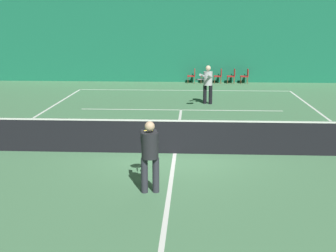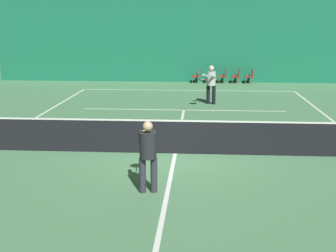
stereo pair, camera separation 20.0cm
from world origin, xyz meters
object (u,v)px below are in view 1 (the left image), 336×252
object	(u,v)px
tennis_net	(175,135)
courtside_chair_1	(206,75)
player_far	(208,82)
courtside_chair_3	(232,75)
player_near	(150,151)
courtside_chair_0	(193,75)
courtside_chair_4	(246,75)
courtside_chair_2	(219,75)

from	to	relation	value
tennis_net	courtside_chair_1	bearing A→B (deg)	85.32
player_far	courtside_chair_3	bearing A→B (deg)	-171.07
player_near	player_far	world-z (taller)	player_far
courtside_chair_3	courtside_chair_0	bearing A→B (deg)	-90.00
courtside_chair_0	courtside_chair_4	world-z (taller)	same
courtside_chair_1	courtside_chair_4	world-z (taller)	same
courtside_chair_4	courtside_chair_2	bearing A→B (deg)	-90.00
courtside_chair_0	courtside_chair_1	xyz separation A→B (m)	(0.76, 0.00, 0.00)
courtside_chair_0	courtside_chair_3	distance (m)	2.29
courtside_chair_2	courtside_chair_3	bearing A→B (deg)	90.00
courtside_chair_1	courtside_chair_4	xyz separation A→B (m)	(2.29, 0.00, 0.00)
courtside_chair_3	courtside_chair_4	size ratio (longest dim) A/B	1.00
courtside_chair_0	courtside_chair_4	size ratio (longest dim) A/B	1.00
player_near	courtside_chair_2	size ratio (longest dim) A/B	1.84
tennis_net	player_near	xyz separation A→B (m)	(-0.41, -2.95, 0.39)
player_far	courtside_chair_4	distance (m)	7.34
player_near	courtside_chair_3	size ratio (longest dim) A/B	1.84
player_near	courtside_chair_4	bearing A→B (deg)	-21.06
tennis_net	player_far	world-z (taller)	player_far
courtside_chair_1	courtside_chair_3	distance (m)	1.53
player_near	courtside_chair_2	world-z (taller)	player_near
tennis_net	courtside_chair_4	size ratio (longest dim) A/B	14.29
courtside_chair_2	courtside_chair_3	xyz separation A→B (m)	(0.76, 0.00, 0.00)
courtside_chair_1	courtside_chair_2	size ratio (longest dim) A/B	1.00
tennis_net	courtside_chair_4	distance (m)	15.20
player_far	courtside_chair_0	distance (m)	6.97
courtside_chair_3	tennis_net	bearing A→B (deg)	-10.49
courtside_chair_0	courtside_chair_4	distance (m)	3.06
tennis_net	courtside_chair_1	size ratio (longest dim) A/B	14.29
player_far	courtside_chair_0	xyz separation A→B (m)	(-0.66, 6.92, -0.49)
player_near	courtside_chair_1	distance (m)	17.82
tennis_net	player_near	bearing A→B (deg)	-97.98
player_near	courtside_chair_0	bearing A→B (deg)	-11.38
courtside_chair_1	courtside_chair_0	bearing A→B (deg)	-90.00
tennis_net	courtside_chair_3	world-z (taller)	tennis_net
tennis_net	courtside_chair_2	distance (m)	14.92
player_near	player_far	xyz separation A→B (m)	(1.52, 10.83, 0.07)
tennis_net	courtside_chair_0	bearing A→B (deg)	88.28
tennis_net	courtside_chair_0	world-z (taller)	tennis_net
player_near	courtside_chair_2	xyz separation A→B (m)	(2.39, 17.74, -0.42)
player_far	courtside_chair_1	world-z (taller)	player_far
courtside_chair_3	courtside_chair_4	distance (m)	0.76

